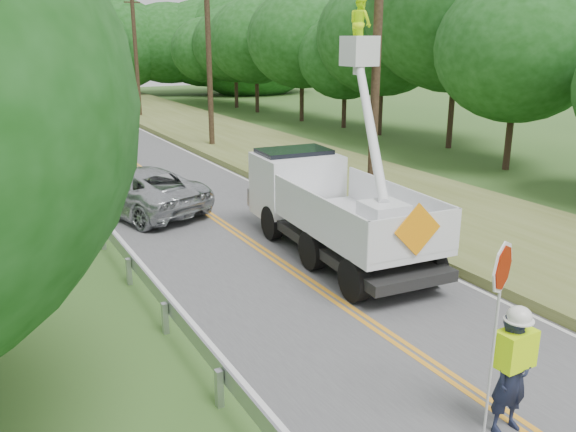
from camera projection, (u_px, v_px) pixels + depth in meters
ground at (440, 371)px, 11.22m from camera, size 140.00×140.00×0.00m
road at (189, 201)px, 22.95m from camera, size 7.20×96.00×0.03m
guardrail at (75, 195)px, 21.70m from camera, size 0.18×48.00×0.77m
utility_poles at (267, 57)px, 26.27m from camera, size 1.60×43.30×10.00m
tall_grass_verge at (341, 177)px, 26.20m from camera, size 7.00×96.00×0.30m
treeline_right at (372, 37)px, 36.53m from camera, size 12.03×53.86×12.26m
treeline_horizon at (41, 44)px, 56.89m from camera, size 57.74×15.77×12.59m
flagger at (513, 366)px, 9.19m from camera, size 1.20×0.50×3.28m
bucket_truck at (323, 191)px, 17.77m from camera, size 4.65×7.77×7.32m
suv_silver at (136, 190)px, 21.21m from camera, size 4.61×6.51×1.65m
suv_darkgrey at (84, 143)px, 31.52m from camera, size 3.15×5.09×1.38m
stop_sign_permanent at (56, 150)px, 23.67m from camera, size 0.40×0.42×2.62m
yard_sign at (451, 213)px, 19.58m from camera, size 0.49×0.08×0.71m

